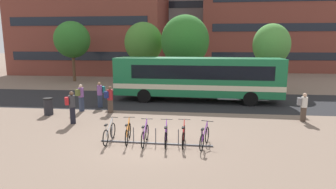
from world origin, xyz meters
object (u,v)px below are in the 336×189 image
(commuter_red_pack_0, at_px, (71,105))
(commuter_grey_pack_1, at_px, (303,105))
(trash_bin, at_px, (48,106))
(commuter_navy_pack_3, at_px, (110,98))
(street_tree_1, at_px, (144,43))
(parked_bicycle_silver_0, at_px, (109,133))
(street_tree_0, at_px, (271,45))
(parked_bicycle_orange_1, at_px, (128,133))
(parked_bicycle_purple_3, at_px, (166,136))
(parked_bicycle_purple_5, at_px, (205,138))
(commuter_olive_pack_2, at_px, (81,96))
(commuter_teal_pack_4, at_px, (100,93))
(street_tree_2, at_px, (72,40))
(city_bus, at_px, (196,77))
(parked_bicycle_purple_2, at_px, (145,135))
(street_tree_3, at_px, (185,41))
(parked_bicycle_red_4, at_px, (184,136))

(commuter_red_pack_0, xyz_separation_m, commuter_grey_pack_1, (12.41, 1.81, -0.10))
(commuter_grey_pack_1, bearing_deg, trash_bin, -173.25)
(commuter_grey_pack_1, xyz_separation_m, commuter_navy_pack_3, (-11.15, 0.75, 0.04))
(commuter_grey_pack_1, xyz_separation_m, street_tree_1, (-11.45, 13.41, 3.38))
(parked_bicycle_silver_0, distance_m, street_tree_0, 18.12)
(parked_bicycle_orange_1, height_order, commuter_navy_pack_3, commuter_navy_pack_3)
(parked_bicycle_purple_3, relative_size, parked_bicycle_purple_5, 1.02)
(commuter_olive_pack_2, xyz_separation_m, commuter_teal_pack_4, (0.82, 1.25, -0.01))
(street_tree_0, bearing_deg, commuter_olive_pack_2, -145.75)
(parked_bicycle_purple_3, height_order, commuter_navy_pack_3, commuter_navy_pack_3)
(parked_bicycle_silver_0, xyz_separation_m, street_tree_2, (-10.20, 19.04, 4.24))
(city_bus, height_order, parked_bicycle_purple_5, city_bus)
(street_tree_1, bearing_deg, commuter_navy_pack_3, -88.61)
(street_tree_0, bearing_deg, parked_bicycle_purple_2, -120.19)
(commuter_teal_pack_4, height_order, trash_bin, commuter_teal_pack_4)
(street_tree_3, bearing_deg, commuter_grey_pack_1, -57.85)
(commuter_red_pack_0, height_order, street_tree_0, street_tree_0)
(parked_bicycle_silver_0, bearing_deg, street_tree_0, -35.01)
(parked_bicycle_red_4, distance_m, commuter_grey_pack_1, 7.68)
(parked_bicycle_purple_3, bearing_deg, parked_bicycle_silver_0, 84.51)
(commuter_grey_pack_1, bearing_deg, parked_bicycle_silver_0, -149.42)
(city_bus, bearing_deg, commuter_teal_pack_4, 26.07)
(trash_bin, relative_size, street_tree_1, 0.16)
(commuter_olive_pack_2, bearing_deg, street_tree_0, -29.78)
(parked_bicycle_silver_0, distance_m, commuter_teal_pack_4, 7.07)
(parked_bicycle_purple_3, distance_m, street_tree_1, 18.78)
(parked_bicycle_red_4, bearing_deg, commuter_olive_pack_2, 52.29)
(parked_bicycle_purple_2, xyz_separation_m, commuter_red_pack_0, (-4.46, 2.64, 0.63))
(parked_bicycle_orange_1, distance_m, parked_bicycle_purple_2, 0.81)
(parked_bicycle_purple_3, distance_m, commuter_navy_pack_3, 6.61)
(parked_bicycle_purple_2, xyz_separation_m, parked_bicycle_purple_3, (0.90, 0.03, 0.00))
(parked_bicycle_silver_0, bearing_deg, street_tree_1, 5.95)
(parked_bicycle_orange_1, distance_m, commuter_grey_pack_1, 9.73)
(parked_bicycle_purple_2, xyz_separation_m, trash_bin, (-6.71, 4.29, 0.13))
(parked_bicycle_silver_0, xyz_separation_m, commuter_red_pack_0, (-2.86, 2.53, 0.63))
(parked_bicycle_silver_0, relative_size, commuter_grey_pack_1, 1.08)
(parked_bicycle_red_4, relative_size, commuter_grey_pack_1, 1.08)
(parked_bicycle_purple_2, distance_m, parked_bicycle_purple_3, 0.90)
(parked_bicycle_orange_1, height_order, street_tree_1, street_tree_1)
(city_bus, bearing_deg, street_tree_1, -54.41)
(street_tree_1, bearing_deg, parked_bicycle_red_4, -73.85)
(street_tree_1, xyz_separation_m, street_tree_3, (4.38, -2.16, 0.15))
(parked_bicycle_purple_2, bearing_deg, street_tree_3, -3.98)
(commuter_navy_pack_3, xyz_separation_m, commuter_teal_pack_4, (-1.10, 1.42, 0.03))
(street_tree_1, relative_size, street_tree_2, 0.96)
(parked_bicycle_orange_1, height_order, parked_bicycle_purple_2, same)
(parked_bicycle_purple_2, xyz_separation_m, commuter_navy_pack_3, (-3.20, 5.19, 0.57))
(parked_bicycle_orange_1, xyz_separation_m, commuter_teal_pack_4, (-3.51, 6.43, 0.60))
(parked_bicycle_red_4, distance_m, parked_bicycle_purple_5, 0.89)
(parked_bicycle_orange_1, bearing_deg, parked_bicycle_purple_3, -102.01)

